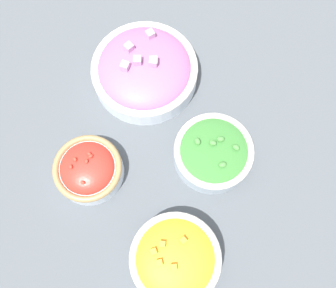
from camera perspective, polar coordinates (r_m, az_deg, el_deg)
The scene contains 5 objects.
ground_plane at distance 0.73m, azimuth -0.00°, elevation -0.72°, with size 3.00×3.00×0.00m, color #4C5156.
bowl_cherry_tomatoes at distance 0.71m, azimuth -12.06°, elevation -3.76°, with size 0.13×0.13×0.06m.
bowl_broccoli at distance 0.70m, azimuth 6.91°, elevation -1.28°, with size 0.15×0.15×0.07m.
bowl_red_onion at distance 0.76m, azimuth -3.57°, elevation 11.21°, with size 0.21×0.21×0.08m.
bowl_squash at distance 0.66m, azimuth 1.11°, elevation -17.07°, with size 0.15×0.15×0.08m.
Camera 1 is at (-0.19, 0.11, 0.70)m, focal length 40.00 mm.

